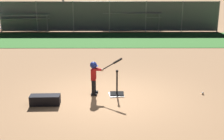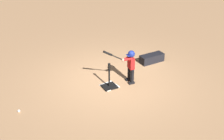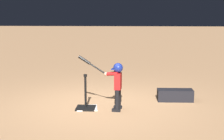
% 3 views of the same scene
% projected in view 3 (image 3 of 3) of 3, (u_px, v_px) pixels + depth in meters
% --- Properties ---
extents(ground_plane, '(90.00, 90.00, 0.00)m').
position_uv_depth(ground_plane, '(98.00, 106.00, 7.11)').
color(ground_plane, '#AD7F56').
extents(home_plate, '(0.50, 0.50, 0.02)m').
position_uv_depth(home_plate, '(87.00, 108.00, 6.90)').
color(home_plate, white).
rests_on(home_plate, ground_plane).
extents(batting_tee, '(0.42, 0.38, 0.78)m').
position_uv_depth(batting_tee, '(86.00, 104.00, 6.84)').
color(batting_tee, black).
rests_on(batting_tee, ground_plane).
extents(batter_child, '(0.98, 0.33, 1.18)m').
position_uv_depth(batter_child, '(116.00, 80.00, 6.67)').
color(batter_child, black).
rests_on(batter_child, ground_plane).
extents(equipment_bag, '(0.85, 0.34, 0.28)m').
position_uv_depth(equipment_bag, '(175.00, 95.00, 7.47)').
color(equipment_bag, black).
rests_on(equipment_bag, ground_plane).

